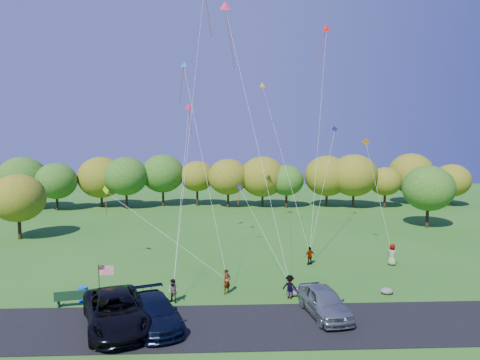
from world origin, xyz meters
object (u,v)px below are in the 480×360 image
object	(u,v)px
minivan_dark	(115,311)
flyer_d	(310,256)
flyer_a	(227,282)
trash_barrel	(83,294)
flyer_b	(173,291)
park_bench	(71,298)
flyer_c	(290,287)
minivan_navy	(156,312)
minivan_silver	(324,302)
flyer_e	(392,255)

from	to	relation	value
minivan_dark	flyer_d	size ratio (longest dim) A/B	4.44
flyer_a	trash_barrel	size ratio (longest dim) A/B	1.75
flyer_a	flyer_b	distance (m)	3.82
flyer_b	park_bench	distance (m)	6.43
flyer_b	flyer_c	distance (m)	7.70
minivan_navy	flyer_c	size ratio (longest dim) A/B	3.45
flyer_a	flyer_c	xyz separation A→B (m)	(4.19, -1.05, -0.05)
minivan_navy	flyer_b	xyz separation A→B (m)	(0.60, 3.52, -0.07)
minivan_silver	flyer_c	xyz separation A→B (m)	(-1.60, 2.94, -0.11)
minivan_navy	flyer_c	bearing A→B (deg)	5.71
flyer_a	flyer_d	size ratio (longest dim) A/B	1.09
flyer_b	park_bench	bearing A→B (deg)	-150.01
minivan_silver	flyer_b	distance (m)	9.62
minivan_navy	minivan_silver	bearing A→B (deg)	-13.93
minivan_silver	flyer_d	distance (m)	10.54
minivan_dark	flyer_e	bearing A→B (deg)	8.28
trash_barrel	minivan_silver	bearing A→B (deg)	-11.35
minivan_dark	flyer_c	bearing A→B (deg)	0.61
minivan_navy	flyer_b	world-z (taller)	minivan_navy
minivan_dark	flyer_c	world-z (taller)	minivan_dark
flyer_c	flyer_d	world-z (taller)	flyer_c
flyer_c	trash_barrel	xyz separation A→B (m)	(-13.67, 0.13, -0.31)
flyer_d	trash_barrel	bearing A→B (deg)	4.94
flyer_d	minivan_dark	bearing A→B (deg)	21.65
minivan_dark	flyer_b	bearing A→B (deg)	31.11
minivan_navy	flyer_d	bearing A→B (deg)	25.79
minivan_dark	minivan_silver	distance (m)	12.19
minivan_dark	park_bench	distance (m)	4.79
minivan_dark	trash_barrel	size ratio (longest dim) A/B	7.08
flyer_c	park_bench	size ratio (longest dim) A/B	0.82
flyer_a	flyer_c	distance (m)	4.32
flyer_a	minivan_navy	bearing A→B (deg)	-171.15
flyer_e	flyer_c	bearing A→B (deg)	72.96
flyer_e	park_bench	world-z (taller)	flyer_e
minivan_silver	flyer_b	bearing A→B (deg)	155.79
flyer_e	trash_barrel	distance (m)	24.50
minivan_dark	flyer_a	world-z (taller)	minivan_dark
park_bench	minivan_dark	bearing A→B (deg)	-53.23
minivan_navy	minivan_dark	bearing A→B (deg)	161.68
flyer_c	minivan_navy	bearing A→B (deg)	45.84
minivan_silver	flyer_e	world-z (taller)	flyer_e
trash_barrel	minivan_navy	bearing A→B (deg)	-37.46
minivan_silver	trash_barrel	bearing A→B (deg)	159.28
flyer_d	flyer_e	xyz separation A→B (m)	(6.91, -0.42, 0.14)
flyer_c	park_bench	xyz separation A→B (m)	(-14.10, -0.90, -0.22)
flyer_b	flyer_d	size ratio (longest dim) A/B	1.02
minivan_navy	park_bench	xyz separation A→B (m)	(-5.81, 3.10, -0.28)
flyer_d	park_bench	xyz separation A→B (m)	(-17.01, -8.42, -0.19)
flyer_d	flyer_e	bearing A→B (deg)	157.40
minivan_navy	flyer_c	distance (m)	9.20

